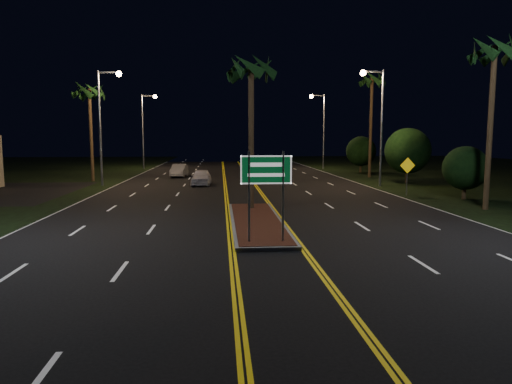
{
  "coord_description": "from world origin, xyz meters",
  "views": [
    {
      "loc": [
        -1.6,
        -13.0,
        3.82
      ],
      "look_at": [
        -0.34,
        2.98,
        1.9
      ],
      "focal_mm": 32.0,
      "sensor_mm": 36.0,
      "label": 1
    }
  ],
  "objects": [
    {
      "name": "palm_right_far",
      "position": [
        12.8,
        30.0,
        9.14
      ],
      "size": [
        2.4,
        2.4,
        10.3
      ],
      "color": "#382819",
      "rests_on": "ground"
    },
    {
      "name": "streetlight_left_far",
      "position": [
        -10.61,
        44.0,
        5.66
      ],
      "size": [
        1.91,
        0.44,
        9.0
      ],
      "color": "gray",
      "rests_on": "ground"
    },
    {
      "name": "median_island",
      "position": [
        0.0,
        7.0,
        0.08
      ],
      "size": [
        2.25,
        10.25,
        0.17
      ],
      "color": "gray",
      "rests_on": "ground"
    },
    {
      "name": "shrub_near",
      "position": [
        13.5,
        14.0,
        1.95
      ],
      "size": [
        2.7,
        2.7,
        3.3
      ],
      "color": "#382819",
      "rests_on": "ground"
    },
    {
      "name": "palm_right_near",
      "position": [
        12.5,
        10.0,
        8.21
      ],
      "size": [
        2.4,
        2.4,
        9.3
      ],
      "color": "#382819",
      "rests_on": "ground"
    },
    {
      "name": "streetlight_right_mid",
      "position": [
        10.61,
        22.0,
        5.66
      ],
      "size": [
        1.91,
        0.44,
        9.0
      ],
      "color": "gray",
      "rests_on": "ground"
    },
    {
      "name": "shrub_far",
      "position": [
        13.8,
        36.0,
        2.34
      ],
      "size": [
        3.24,
        3.24,
        3.96
      ],
      "color": "#382819",
      "rests_on": "ground"
    },
    {
      "name": "streetlight_right_far",
      "position": [
        10.61,
        42.0,
        5.66
      ],
      "size": [
        1.91,
        0.44,
        9.0
      ],
      "color": "gray",
      "rests_on": "ground"
    },
    {
      "name": "highway_sign",
      "position": [
        0.0,
        2.8,
        2.4
      ],
      "size": [
        1.8,
        0.08,
        3.2
      ],
      "color": "gray",
      "rests_on": "ground"
    },
    {
      "name": "ground",
      "position": [
        0.0,
        0.0,
        0.0
      ],
      "size": [
        120.0,
        120.0,
        0.0
      ],
      "primitive_type": "plane",
      "color": "black",
      "rests_on": "ground"
    },
    {
      "name": "palm_left_far",
      "position": [
        -12.8,
        28.0,
        7.75
      ],
      "size": [
        2.4,
        2.4,
        8.8
      ],
      "color": "#382819",
      "rests_on": "ground"
    },
    {
      "name": "car_far",
      "position": [
        -5.63,
        32.19,
        0.72
      ],
      "size": [
        2.14,
        4.42,
        1.43
      ],
      "primitive_type": "imported",
      "rotation": [
        0.0,
        0.0,
        -0.07
      ],
      "color": "#B0B1BA",
      "rests_on": "ground"
    },
    {
      "name": "shrub_mid",
      "position": [
        14.0,
        24.0,
        2.73
      ],
      "size": [
        3.78,
        3.78,
        4.62
      ],
      "color": "#382819",
      "rests_on": "ground"
    },
    {
      "name": "palm_median",
      "position": [
        0.0,
        10.5,
        7.28
      ],
      "size": [
        2.4,
        2.4,
        8.3
      ],
      "color": "#382819",
      "rests_on": "ground"
    },
    {
      "name": "warning_sign",
      "position": [
        10.8,
        16.32,
        1.63
      ],
      "size": [
        1.05,
        0.13,
        2.51
      ],
      "rotation": [
        0.0,
        0.0,
        0.1
      ],
      "color": "gray",
      "rests_on": "ground"
    },
    {
      "name": "car_near",
      "position": [
        -3.14,
        23.96,
        0.75
      ],
      "size": [
        2.06,
        4.53,
        1.49
      ],
      "primitive_type": "imported",
      "rotation": [
        0.0,
        0.0,
        -0.03
      ],
      "color": "white",
      "rests_on": "ground"
    },
    {
      "name": "streetlight_left_mid",
      "position": [
        -10.61,
        24.0,
        5.66
      ],
      "size": [
        1.91,
        0.44,
        9.0
      ],
      "color": "gray",
      "rests_on": "ground"
    }
  ]
}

